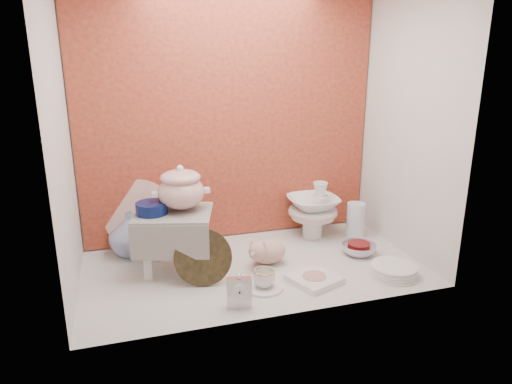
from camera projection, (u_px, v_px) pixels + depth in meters
ground at (254, 267)px, 2.52m from camera, size 1.80×1.80×0.00m
niche_shell at (244, 91)px, 2.42m from camera, size 1.86×1.03×1.53m
step_stool at (175, 241)px, 2.44m from camera, size 0.46×0.42×0.33m
soup_tureen at (181, 188)px, 2.39m from camera, size 0.29×0.29×0.24m
cobalt_bowl at (152, 208)px, 2.36m from camera, size 0.21×0.21×0.06m
floral_platter at (139, 216)px, 2.70m from camera, size 0.44×0.25×0.42m
blue_white_vase at (131, 233)px, 2.65m from camera, size 0.26×0.26×0.26m
lacquer_tray at (203, 258)px, 2.30m from camera, size 0.30×0.12×0.29m
mantel_clock at (239, 291)px, 2.10m from camera, size 0.12×0.06×0.17m
plush_pig at (268, 251)px, 2.54m from camera, size 0.29×0.23×0.15m
teacup_saucer at (264, 287)px, 2.29m from camera, size 0.22×0.22×0.01m
gold_rim_teacup at (264, 278)px, 2.27m from camera, size 0.14×0.14×0.09m
lattice_dish at (314, 279)px, 2.35m from camera, size 0.29×0.29×0.03m
dinner_plate_stack at (394, 270)px, 2.42m from camera, size 0.30×0.30×0.06m
crystal_bowl at (359, 249)px, 2.67m from camera, size 0.25×0.25×0.06m
clear_glass_vase at (355, 220)px, 2.90m from camera, size 0.12×0.12×0.22m
porcelain_tower at (313, 210)px, 2.89m from camera, size 0.37×0.37×0.36m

